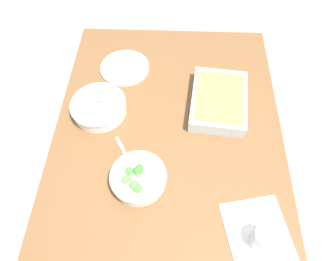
{
  "coord_description": "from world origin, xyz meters",
  "views": [
    {
      "loc": [
        -0.65,
        -0.02,
        1.74
      ],
      "look_at": [
        0.0,
        0.0,
        0.74
      ],
      "focal_mm": 32.23,
      "sensor_mm": 36.0,
      "label": 1
    }
  ],
  "objects_px": {
    "baking_dish": "(219,100)",
    "drink_cup": "(263,239)",
    "stew_bowl": "(99,107)",
    "broccoli_bowl": "(138,178)",
    "spoon_by_stew": "(108,116)",
    "spoon_by_broccoli": "(128,160)",
    "side_plate": "(125,68)",
    "spoon_spare": "(257,228)"
  },
  "relations": [
    {
      "from": "drink_cup",
      "to": "side_plate",
      "type": "relative_size",
      "value": 0.39
    },
    {
      "from": "baking_dish",
      "to": "broccoli_bowl",
      "type": "bearing_deg",
      "value": 139.71
    },
    {
      "from": "baking_dish",
      "to": "spoon_by_broccoli",
      "type": "relative_size",
      "value": 2.0
    },
    {
      "from": "spoon_by_stew",
      "to": "broccoli_bowl",
      "type": "bearing_deg",
      "value": -151.2
    },
    {
      "from": "spoon_spare",
      "to": "baking_dish",
      "type": "bearing_deg",
      "value": 11.66
    },
    {
      "from": "broccoli_bowl",
      "to": "spoon_by_stew",
      "type": "distance_m",
      "value": 0.32
    },
    {
      "from": "stew_bowl",
      "to": "drink_cup",
      "type": "bearing_deg",
      "value": -129.77
    },
    {
      "from": "stew_bowl",
      "to": "spoon_spare",
      "type": "bearing_deg",
      "value": -127.46
    },
    {
      "from": "stew_bowl",
      "to": "spoon_by_stew",
      "type": "distance_m",
      "value": 0.05
    },
    {
      "from": "baking_dish",
      "to": "spoon_spare",
      "type": "relative_size",
      "value": 1.82
    },
    {
      "from": "drink_cup",
      "to": "spoon_by_stew",
      "type": "relative_size",
      "value": 0.56
    },
    {
      "from": "stew_bowl",
      "to": "spoon_by_broccoli",
      "type": "distance_m",
      "value": 0.26
    },
    {
      "from": "stew_bowl",
      "to": "broccoli_bowl",
      "type": "distance_m",
      "value": 0.36
    },
    {
      "from": "stew_bowl",
      "to": "side_plate",
      "type": "relative_size",
      "value": 1.02
    },
    {
      "from": "baking_dish",
      "to": "spoon_by_broccoli",
      "type": "bearing_deg",
      "value": 128.26
    },
    {
      "from": "baking_dish",
      "to": "drink_cup",
      "type": "bearing_deg",
      "value": -168.76
    },
    {
      "from": "stew_bowl",
      "to": "baking_dish",
      "type": "bearing_deg",
      "value": -84.13
    },
    {
      "from": "spoon_spare",
      "to": "drink_cup",
      "type": "bearing_deg",
      "value": -173.73
    },
    {
      "from": "baking_dish",
      "to": "spoon_by_stew",
      "type": "xyz_separation_m",
      "value": [
        -0.08,
        0.45,
        -0.03
      ]
    },
    {
      "from": "spoon_by_broccoli",
      "to": "spoon_spare",
      "type": "height_order",
      "value": "same"
    },
    {
      "from": "stew_bowl",
      "to": "drink_cup",
      "type": "relative_size",
      "value": 2.64
    },
    {
      "from": "baking_dish",
      "to": "spoon_spare",
      "type": "bearing_deg",
      "value": -168.34
    },
    {
      "from": "side_plate",
      "to": "spoon_spare",
      "type": "relative_size",
      "value": 1.25
    },
    {
      "from": "side_plate",
      "to": "spoon_by_broccoli",
      "type": "xyz_separation_m",
      "value": [
        -0.47,
        -0.07,
        -0.0
      ]
    },
    {
      "from": "baking_dish",
      "to": "side_plate",
      "type": "relative_size",
      "value": 1.46
    },
    {
      "from": "stew_bowl",
      "to": "broccoli_bowl",
      "type": "xyz_separation_m",
      "value": [
        -0.3,
        -0.19,
        -0.0
      ]
    },
    {
      "from": "drink_cup",
      "to": "spoon_by_stew",
      "type": "xyz_separation_m",
      "value": [
        0.47,
        0.56,
        -0.03
      ]
    },
    {
      "from": "stew_bowl",
      "to": "baking_dish",
      "type": "xyz_separation_m",
      "value": [
        0.05,
        -0.49,
        0.0
      ]
    },
    {
      "from": "broccoli_bowl",
      "to": "spoon_by_stew",
      "type": "xyz_separation_m",
      "value": [
        0.28,
        0.15,
        -0.03
      ]
    },
    {
      "from": "broccoli_bowl",
      "to": "baking_dish",
      "type": "xyz_separation_m",
      "value": [
        0.35,
        -0.3,
        0.0
      ]
    },
    {
      "from": "baking_dish",
      "to": "stew_bowl",
      "type": "bearing_deg",
      "value": 95.87
    },
    {
      "from": "stew_bowl",
      "to": "spoon_by_broccoli",
      "type": "height_order",
      "value": "stew_bowl"
    },
    {
      "from": "drink_cup",
      "to": "baking_dish",
      "type": "bearing_deg",
      "value": 11.24
    },
    {
      "from": "stew_bowl",
      "to": "spoon_spare",
      "type": "distance_m",
      "value": 0.74
    },
    {
      "from": "side_plate",
      "to": "spoon_spare",
      "type": "bearing_deg",
      "value": -143.5
    },
    {
      "from": "baking_dish",
      "to": "drink_cup",
      "type": "height_order",
      "value": "drink_cup"
    },
    {
      "from": "baking_dish",
      "to": "side_plate",
      "type": "bearing_deg",
      "value": 64.65
    },
    {
      "from": "broccoli_bowl",
      "to": "baking_dish",
      "type": "relative_size",
      "value": 0.62
    },
    {
      "from": "drink_cup",
      "to": "side_plate",
      "type": "height_order",
      "value": "drink_cup"
    },
    {
      "from": "drink_cup",
      "to": "spoon_spare",
      "type": "height_order",
      "value": "drink_cup"
    },
    {
      "from": "drink_cup",
      "to": "side_plate",
      "type": "distance_m",
      "value": 0.91
    },
    {
      "from": "stew_bowl",
      "to": "spoon_by_broccoli",
      "type": "relative_size",
      "value": 1.4
    }
  ]
}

